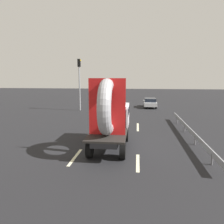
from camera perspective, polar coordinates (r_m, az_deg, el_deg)
ground_plane at (r=13.24m, az=0.32°, el=-8.98°), size 120.00×120.00×0.00m
flatbed_truck at (r=12.78m, az=-0.42°, el=-0.96°), size 2.02×5.20×4.04m
distant_sedan at (r=29.87m, az=9.79°, el=2.45°), size 1.62×3.78×1.23m
traffic_light at (r=26.90m, az=-8.41°, el=8.81°), size 0.42×0.36×6.12m
guardrail at (r=15.86m, az=19.36°, el=-4.45°), size 0.10×12.47×0.71m
lane_dash_left_near at (r=11.82m, az=-9.49°, el=-11.38°), size 0.16×2.42×0.01m
lane_dash_left_far at (r=19.04m, az=-3.10°, el=-3.30°), size 0.16×2.61×0.01m
lane_dash_right_near at (r=11.04m, az=6.67°, el=-12.83°), size 0.16×2.23×0.01m
lane_dash_right_far at (r=18.32m, az=6.67°, el=-3.85°), size 0.16×2.82×0.01m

